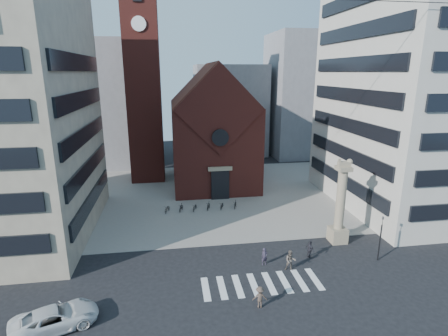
{
  "coord_description": "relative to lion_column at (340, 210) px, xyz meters",
  "views": [
    {
      "loc": [
        -6.24,
        -27.08,
        16.63
      ],
      "look_at": [
        -0.84,
        8.0,
        6.84
      ],
      "focal_mm": 28.0,
      "sensor_mm": 36.0,
      "label": 1
    }
  ],
  "objects": [
    {
      "name": "white_car",
      "position": [
        -24.4,
        -8.83,
        -2.69
      ],
      "size": [
        6.04,
        4.4,
        1.53
      ],
      "primitive_type": "imported",
      "rotation": [
        0.0,
        0.0,
        1.95
      ],
      "color": "silver",
      "rests_on": "ground"
    },
    {
      "name": "piazza",
      "position": [
        -10.01,
        16.0,
        -3.43
      ],
      "size": [
        46.0,
        30.0,
        0.05
      ],
      "primitive_type": "cube",
      "color": "gray",
      "rests_on": "ground"
    },
    {
      "name": "church",
      "position": [
        -10.01,
        22.04,
        4.53
      ],
      "size": [
        12.0,
        16.65,
        18.0
      ],
      "color": "maroon",
      "rests_on": "ground"
    },
    {
      "name": "bg_block_right",
      "position": [
        11.99,
        39.0,
        8.54
      ],
      "size": [
        16.0,
        14.0,
        24.0
      ],
      "primitive_type": "cube",
      "color": "gray",
      "rests_on": "ground"
    },
    {
      "name": "ground",
      "position": [
        -10.01,
        -3.0,
        -3.46
      ],
      "size": [
        120.0,
        120.0,
        0.0
      ],
      "primitive_type": "plane",
      "color": "black",
      "rests_on": "ground"
    },
    {
      "name": "pedestrian_2",
      "position": [
        -4.03,
        -2.64,
        -2.61
      ],
      "size": [
        0.75,
        1.07,
        1.69
      ],
      "primitive_type": "imported",
      "rotation": [
        0.0,
        0.0,
        1.94
      ],
      "color": "#25242C",
      "rests_on": "ground"
    },
    {
      "name": "campanile",
      "position": [
        -20.01,
        25.0,
        12.28
      ],
      "size": [
        5.5,
        5.5,
        31.2
      ],
      "color": "maroon",
      "rests_on": "ground"
    },
    {
      "name": "bg_block_mid",
      "position": [
        -4.01,
        42.0,
        5.54
      ],
      "size": [
        14.0,
        12.0,
        18.0
      ],
      "primitive_type": "cube",
      "color": "gray",
      "rests_on": "ground"
    },
    {
      "name": "pedestrian_3",
      "position": [
        -10.33,
        -8.79,
        -2.62
      ],
      "size": [
        1.13,
        0.71,
        1.67
      ],
      "primitive_type": "imported",
      "rotation": [
        0.0,
        0.0,
        3.05
      ],
      "color": "#47392F",
      "rests_on": "ground"
    },
    {
      "name": "traffic_light",
      "position": [
        1.99,
        -4.0,
        -1.17
      ],
      "size": [
        0.13,
        0.16,
        4.3
      ],
      "color": "black",
      "rests_on": "ground"
    },
    {
      "name": "scooter_4",
      "position": [
        -10.28,
        10.38,
        -2.99
      ],
      "size": [
        1.04,
        1.7,
        0.84
      ],
      "primitive_type": "imported",
      "rotation": [
        0.0,
        0.0,
        -0.32
      ],
      "color": "black",
      "rests_on": "piazza"
    },
    {
      "name": "scooter_0",
      "position": [
        -17.06,
        10.38,
        -2.99
      ],
      "size": [
        1.04,
        1.7,
        0.84
      ],
      "primitive_type": "imported",
      "rotation": [
        0.0,
        0.0,
        -0.32
      ],
      "color": "black",
      "rests_on": "piazza"
    },
    {
      "name": "lion_column",
      "position": [
        0.0,
        0.0,
        0.0
      ],
      "size": [
        1.63,
        1.6,
        8.68
      ],
      "color": "gray",
      "rests_on": "ground"
    },
    {
      "name": "scooter_2",
      "position": [
        -13.67,
        10.38,
        -2.99
      ],
      "size": [
        1.04,
        1.7,
        0.84
      ],
      "primitive_type": "imported",
      "rotation": [
        0.0,
        0.0,
        -0.32
      ],
      "color": "black",
      "rests_on": "piazza"
    },
    {
      "name": "bg_block_left",
      "position": [
        -30.01,
        37.0,
        7.54
      ],
      "size": [
        16.0,
        14.0,
        22.0
      ],
      "primitive_type": "cube",
      "color": "gray",
      "rests_on": "ground"
    },
    {
      "name": "zebra_crossing",
      "position": [
        -9.46,
        -6.0,
        -3.45
      ],
      "size": [
        10.2,
        3.2,
        0.01
      ],
      "primitive_type": null,
      "color": "white",
      "rests_on": "ground"
    },
    {
      "name": "pedestrian_0",
      "position": [
        -8.47,
        -3.17,
        -2.66
      ],
      "size": [
        0.65,
        0.49,
        1.6
      ],
      "primitive_type": "imported",
      "rotation": [
        0.0,
        0.0,
        0.2
      ],
      "color": "#312A3A",
      "rests_on": "ground"
    },
    {
      "name": "pedestrian_1",
      "position": [
        -6.49,
        -4.38,
        -2.53
      ],
      "size": [
        1.06,
        0.92,
        1.86
      ],
      "primitive_type": "imported",
      "rotation": [
        0.0,
        0.0,
        -0.27
      ],
      "color": "#5E534B",
      "rests_on": "ground"
    },
    {
      "name": "building_right",
      "position": [
        13.99,
        9.0,
        12.54
      ],
      "size": [
        18.0,
        22.0,
        32.0
      ],
      "primitive_type": "cube",
      "color": "beige",
      "rests_on": "ground"
    },
    {
      "name": "scooter_1",
      "position": [
        -15.37,
        10.38,
        -2.94
      ],
      "size": [
        0.91,
        1.62,
        0.94
      ],
      "primitive_type": "imported",
      "rotation": [
        0.0,
        0.0,
        -0.32
      ],
      "color": "black",
      "rests_on": "piazza"
    },
    {
      "name": "scooter_5",
      "position": [
        -8.59,
        10.38,
        -2.94
      ],
      "size": [
        0.91,
        1.62,
        0.94
      ],
      "primitive_type": "imported",
      "rotation": [
        0.0,
        0.0,
        -0.32
      ],
      "color": "black",
      "rests_on": "piazza"
    },
    {
      "name": "scooter_3",
      "position": [
        -11.98,
        10.38,
        -2.94
      ],
      "size": [
        0.91,
        1.62,
        0.94
      ],
      "primitive_type": "imported",
      "rotation": [
        0.0,
        0.0,
        -0.32
      ],
      "color": "black",
      "rests_on": "piazza"
    }
  ]
}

